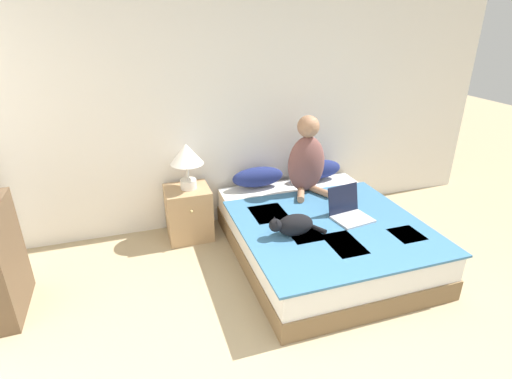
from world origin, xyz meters
TOP-DOWN VIEW (x-y plane):
  - wall_back at (0.00, 3.08)m, footprint 5.71×0.05m
  - bed at (0.43, 2.05)m, footprint 1.59×1.91m
  - pillow_near at (0.08, 2.89)m, footprint 0.56×0.20m
  - pillow_far at (0.77, 2.89)m, footprint 0.56×0.20m
  - person_sitting at (0.51, 2.62)m, footprint 0.40×0.39m
  - cat_tabby at (0.03, 1.83)m, footprint 0.49×0.19m
  - laptop_open at (0.64, 1.95)m, footprint 0.37×0.36m
  - nightstand at (-0.69, 2.81)m, footprint 0.43×0.43m
  - table_lamp at (-0.67, 2.81)m, footprint 0.32×0.32m

SIDE VIEW (x-z plane):
  - bed at x=0.43m, z-range 0.00..0.42m
  - nightstand at x=-0.69m, z-range 0.00..0.54m
  - laptop_open at x=0.64m, z-range 0.34..0.62m
  - cat_tabby at x=0.03m, z-range 0.43..0.61m
  - pillow_near at x=0.08m, z-range 0.42..0.64m
  - pillow_far at x=0.77m, z-range 0.42..0.64m
  - person_sitting at x=0.51m, z-range 0.37..1.17m
  - table_lamp at x=-0.67m, z-range 0.63..1.09m
  - wall_back at x=0.00m, z-range 0.00..2.55m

